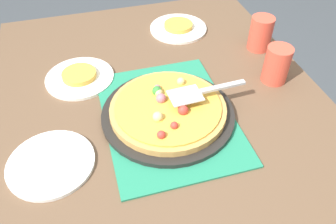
% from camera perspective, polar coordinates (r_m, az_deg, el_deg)
% --- Properties ---
extents(dining_table, '(1.40, 1.00, 0.75)m').
position_cam_1_polar(dining_table, '(1.07, -0.00, -5.02)').
color(dining_table, brown).
rests_on(dining_table, ground_plane).
extents(placemat, '(0.48, 0.36, 0.01)m').
position_cam_1_polar(placemat, '(0.99, -0.00, -0.71)').
color(placemat, '#237F5B').
rests_on(placemat, dining_table).
extents(pizza_pan, '(0.38, 0.38, 0.01)m').
position_cam_1_polar(pizza_pan, '(0.98, -0.00, -0.30)').
color(pizza_pan, black).
rests_on(pizza_pan, placemat).
extents(pizza, '(0.33, 0.33, 0.05)m').
position_cam_1_polar(pizza, '(0.97, -0.01, 0.59)').
color(pizza, tan).
rests_on(pizza, pizza_pan).
extents(plate_near_left, '(0.22, 0.22, 0.01)m').
position_cam_1_polar(plate_near_left, '(1.38, 1.72, 13.76)').
color(plate_near_left, white).
rests_on(plate_near_left, dining_table).
extents(plate_far_right, '(0.22, 0.22, 0.01)m').
position_cam_1_polar(plate_far_right, '(1.15, -14.47, 5.54)').
color(plate_far_right, white).
rests_on(plate_far_right, dining_table).
extents(plate_side, '(0.22, 0.22, 0.01)m').
position_cam_1_polar(plate_side, '(0.92, -18.91, -8.09)').
color(plate_side, white).
rests_on(plate_side, dining_table).
extents(served_slice_left, '(0.11, 0.11, 0.02)m').
position_cam_1_polar(served_slice_left, '(1.37, 1.73, 14.23)').
color(served_slice_left, gold).
rests_on(served_slice_left, plate_near_left).
extents(served_slice_right, '(0.11, 0.11, 0.02)m').
position_cam_1_polar(served_slice_right, '(1.15, -14.58, 6.05)').
color(served_slice_right, gold).
rests_on(served_slice_right, plate_far_right).
extents(cup_near, '(0.08, 0.08, 0.12)m').
position_cam_1_polar(cup_near, '(1.28, 15.17, 12.54)').
color(cup_near, '#E04C38').
rests_on(cup_near, dining_table).
extents(cup_far, '(0.08, 0.08, 0.12)m').
position_cam_1_polar(cup_far, '(1.14, 17.65, 7.55)').
color(cup_far, '#E04C38').
rests_on(cup_far, dining_table).
extents(pizza_server, '(0.07, 0.23, 0.01)m').
position_cam_1_polar(pizza_server, '(0.97, 5.50, 3.43)').
color(pizza_server, silver).
rests_on(pizza_server, pizza).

